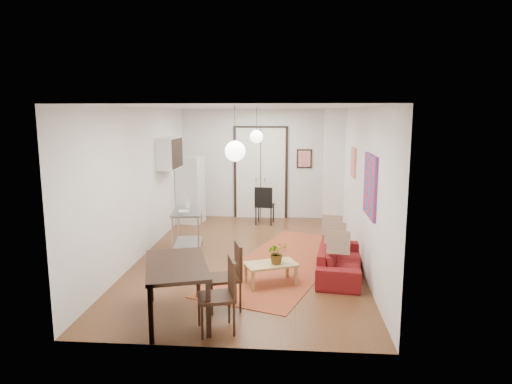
# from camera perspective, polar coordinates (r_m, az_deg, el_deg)

# --- Properties ---
(floor) EXTENTS (7.00, 7.00, 0.00)m
(floor) POSITION_cam_1_polar(r_m,az_deg,el_deg) (9.04, -0.93, -8.14)
(floor) COLOR brown
(floor) RESTS_ON ground
(ceiling) EXTENTS (4.20, 7.00, 0.02)m
(ceiling) POSITION_cam_1_polar(r_m,az_deg,el_deg) (8.59, -0.99, 10.57)
(ceiling) COLOR silver
(ceiling) RESTS_ON wall_back
(wall_back) EXTENTS (4.20, 0.02, 2.90)m
(wall_back) POSITION_cam_1_polar(r_m,az_deg,el_deg) (12.16, 0.60, 3.54)
(wall_back) COLOR silver
(wall_back) RESTS_ON floor
(wall_front) EXTENTS (4.20, 0.02, 2.90)m
(wall_front) POSITION_cam_1_polar(r_m,az_deg,el_deg) (5.30, -4.55, -4.91)
(wall_front) COLOR silver
(wall_front) RESTS_ON floor
(wall_left) EXTENTS (0.02, 7.00, 2.90)m
(wall_left) POSITION_cam_1_polar(r_m,az_deg,el_deg) (9.14, -14.19, 1.11)
(wall_left) COLOR silver
(wall_left) RESTS_ON floor
(wall_right) EXTENTS (0.02, 7.00, 2.90)m
(wall_right) POSITION_cam_1_polar(r_m,az_deg,el_deg) (8.76, 12.86, 0.79)
(wall_right) COLOR silver
(wall_right) RESTS_ON floor
(double_doors) EXTENTS (1.44, 0.06, 2.50)m
(double_doors) POSITION_cam_1_polar(r_m,az_deg,el_deg) (12.14, 0.59, 2.34)
(double_doors) COLOR white
(double_doors) RESTS_ON wall_back
(stub_partition) EXTENTS (0.50, 0.10, 2.90)m
(stub_partition) POSITION_cam_1_polar(r_m,az_deg,el_deg) (11.23, 9.74, 2.87)
(stub_partition) COLOR silver
(stub_partition) RESTS_ON floor
(wall_cabinet) EXTENTS (0.35, 1.00, 0.70)m
(wall_cabinet) POSITION_cam_1_polar(r_m,az_deg,el_deg) (10.46, -10.74, 4.80)
(wall_cabinet) COLOR white
(wall_cabinet) RESTS_ON wall_left
(painting_popart) EXTENTS (0.05, 1.00, 1.00)m
(painting_popart) POSITION_cam_1_polar(r_m,az_deg,el_deg) (7.50, 14.09, 0.78)
(painting_popart) COLOR red
(painting_popart) RESTS_ON wall_right
(painting_abstract) EXTENTS (0.05, 0.50, 0.60)m
(painting_abstract) POSITION_cam_1_polar(r_m,az_deg,el_deg) (9.49, 12.10, 3.64)
(painting_abstract) COLOR beige
(painting_abstract) RESTS_ON wall_right
(poster_back) EXTENTS (0.40, 0.03, 0.50)m
(poster_back) POSITION_cam_1_polar(r_m,az_deg,el_deg) (12.09, 6.06, 4.16)
(poster_back) COLOR red
(poster_back) RESTS_ON wall_back
(print_left) EXTENTS (0.03, 0.44, 0.54)m
(print_left) POSITION_cam_1_polar(r_m,az_deg,el_deg) (10.97, -10.83, 5.29)
(print_left) COLOR olive
(print_left) RESTS_ON wall_left
(pendant_back) EXTENTS (0.30, 0.30, 0.80)m
(pendant_back) POSITION_cam_1_polar(r_m,az_deg,el_deg) (10.60, 0.06, 6.94)
(pendant_back) COLOR white
(pendant_back) RESTS_ON ceiling
(pendant_front) EXTENTS (0.30, 0.30, 0.80)m
(pendant_front) POSITION_cam_1_polar(r_m,az_deg,el_deg) (6.63, -2.62, 5.14)
(pendant_front) COLOR white
(pendant_front) RESTS_ON ceiling
(kilim_rug) EXTENTS (2.99, 4.66, 0.01)m
(kilim_rug) POSITION_cam_1_polar(r_m,az_deg,el_deg) (8.74, 3.62, -8.76)
(kilim_rug) COLOR #A8442A
(kilim_rug) RESTS_ON floor
(sofa) EXTENTS (1.91, 0.96, 0.53)m
(sofa) POSITION_cam_1_polar(r_m,az_deg,el_deg) (8.16, 10.47, -8.35)
(sofa) COLOR maroon
(sofa) RESTS_ON floor
(coffee_table) EXTENTS (0.95, 0.76, 0.37)m
(coffee_table) POSITION_cam_1_polar(r_m,az_deg,el_deg) (7.56, 1.86, -9.25)
(coffee_table) COLOR tan
(coffee_table) RESTS_ON floor
(potted_plant) EXTENTS (0.39, 0.41, 0.36)m
(potted_plant) POSITION_cam_1_polar(r_m,az_deg,el_deg) (7.48, 2.64, -7.59)
(potted_plant) COLOR #305C29
(potted_plant) RESTS_ON coffee_table
(kitchen_counter) EXTENTS (0.72, 1.20, 0.87)m
(kitchen_counter) POSITION_cam_1_polar(r_m,az_deg,el_deg) (9.34, -8.53, -4.13)
(kitchen_counter) COLOR #ACAEB0
(kitchen_counter) RESTS_ON floor
(bowl) EXTENTS (0.23, 0.23, 0.05)m
(bowl) POSITION_cam_1_polar(r_m,az_deg,el_deg) (8.98, -9.01, -2.48)
(bowl) COLOR beige
(bowl) RESTS_ON kitchen_counter
(soap_bottle) EXTENTS (0.10, 0.09, 0.18)m
(soap_bottle) POSITION_cam_1_polar(r_m,az_deg,el_deg) (9.50, -8.55, -1.38)
(soap_bottle) COLOR #508EAF
(soap_bottle) RESTS_ON kitchen_counter
(fridge) EXTENTS (0.68, 0.68, 1.70)m
(fridge) POSITION_cam_1_polar(r_m,az_deg,el_deg) (11.77, -8.18, 0.26)
(fridge) COLOR silver
(fridge) RESTS_ON floor
(dining_table) EXTENTS (1.18, 1.58, 0.78)m
(dining_table) POSITION_cam_1_polar(r_m,az_deg,el_deg) (6.38, -9.93, -9.54)
(dining_table) COLOR black
(dining_table) RESTS_ON floor
(dining_chair_near) EXTENTS (0.57, 0.71, 0.96)m
(dining_chair_near) POSITION_cam_1_polar(r_m,az_deg,el_deg) (6.73, -3.91, -9.60)
(dining_chair_near) COLOR #331D10
(dining_chair_near) RESTS_ON floor
(dining_chair_far) EXTENTS (0.57, 0.71, 0.96)m
(dining_chair_far) POSITION_cam_1_polar(r_m,az_deg,el_deg) (6.08, -4.89, -11.79)
(dining_chair_far) COLOR #331D10
(dining_chair_far) RESTS_ON floor
(black_side_chair) EXTENTS (0.49, 0.49, 0.97)m
(black_side_chair) POSITION_cam_1_polar(r_m,az_deg,el_deg) (11.63, 1.13, -1.15)
(black_side_chair) COLOR black
(black_side_chair) RESTS_ON floor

